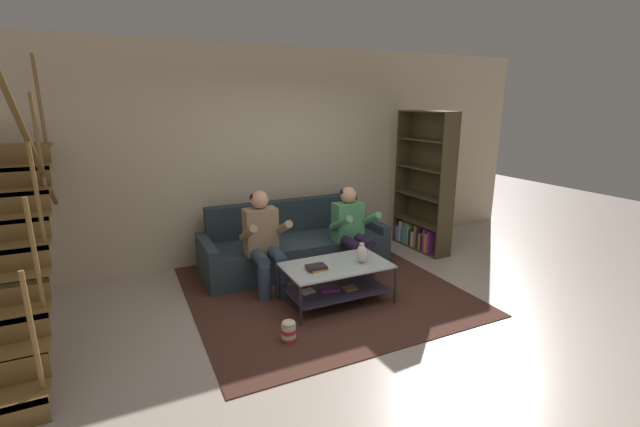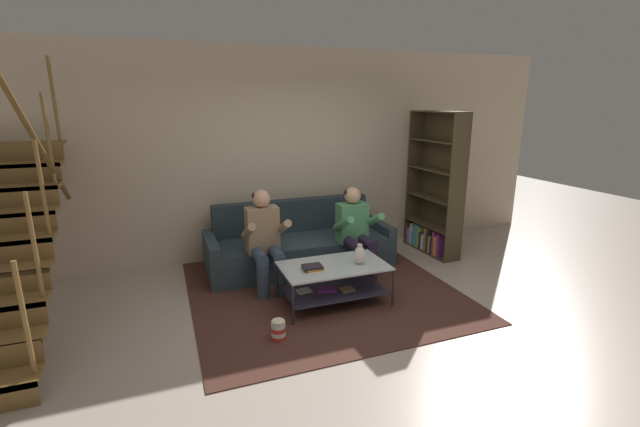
{
  "view_description": "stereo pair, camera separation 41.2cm",
  "coord_description": "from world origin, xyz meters",
  "px_view_note": "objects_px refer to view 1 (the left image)",
  "views": [
    {
      "loc": [
        -2.13,
        -3.26,
        2.17
      ],
      "look_at": [
        -0.09,
        1.0,
        0.93
      ],
      "focal_mm": 24.0,
      "sensor_mm": 36.0,
      "label": 1
    },
    {
      "loc": [
        -1.75,
        -3.42,
        2.17
      ],
      "look_at": [
        -0.09,
        1.0,
        0.93
      ],
      "focal_mm": 24.0,
      "sensor_mm": 36.0,
      "label": 2
    }
  ],
  "objects_px": {
    "person_seated_left": "(264,238)",
    "bookshelf": "(424,198)",
    "vase": "(362,254)",
    "book_stack": "(317,267)",
    "couch": "(294,246)",
    "person_seated_right": "(352,228)",
    "popcorn_tub": "(289,331)",
    "coffee_table": "(336,277)"
  },
  "relations": [
    {
      "from": "coffee_table",
      "to": "popcorn_tub",
      "type": "bearing_deg",
      "value": -145.67
    },
    {
      "from": "bookshelf",
      "to": "popcorn_tub",
      "type": "height_order",
      "value": "bookshelf"
    },
    {
      "from": "vase",
      "to": "book_stack",
      "type": "height_order",
      "value": "vase"
    },
    {
      "from": "vase",
      "to": "popcorn_tub",
      "type": "height_order",
      "value": "vase"
    },
    {
      "from": "bookshelf",
      "to": "book_stack",
      "type": "bearing_deg",
      "value": -154.03
    },
    {
      "from": "couch",
      "to": "coffee_table",
      "type": "distance_m",
      "value": 1.2
    },
    {
      "from": "couch",
      "to": "book_stack",
      "type": "height_order",
      "value": "couch"
    },
    {
      "from": "popcorn_tub",
      "to": "vase",
      "type": "bearing_deg",
      "value": 23.56
    },
    {
      "from": "coffee_table",
      "to": "popcorn_tub",
      "type": "xyz_separation_m",
      "value": [
        -0.77,
        -0.53,
        -0.19
      ]
    },
    {
      "from": "person_seated_left",
      "to": "coffee_table",
      "type": "xyz_separation_m",
      "value": [
        0.6,
        -0.67,
        -0.34
      ]
    },
    {
      "from": "person_seated_left",
      "to": "popcorn_tub",
      "type": "distance_m",
      "value": 1.32
    },
    {
      "from": "vase",
      "to": "couch",
      "type": "bearing_deg",
      "value": 102.89
    },
    {
      "from": "couch",
      "to": "bookshelf",
      "type": "bearing_deg",
      "value": -3.4
    },
    {
      "from": "person_seated_left",
      "to": "vase",
      "type": "distance_m",
      "value": 1.15
    },
    {
      "from": "couch",
      "to": "vase",
      "type": "relative_size",
      "value": 10.85
    },
    {
      "from": "person_seated_left",
      "to": "person_seated_right",
      "type": "height_order",
      "value": "person_seated_left"
    },
    {
      "from": "book_stack",
      "to": "popcorn_tub",
      "type": "height_order",
      "value": "book_stack"
    },
    {
      "from": "popcorn_tub",
      "to": "person_seated_right",
      "type": "bearing_deg",
      "value": 41.48
    },
    {
      "from": "couch",
      "to": "book_stack",
      "type": "distance_m",
      "value": 1.28
    },
    {
      "from": "coffee_table",
      "to": "vase",
      "type": "relative_size",
      "value": 5.12
    },
    {
      "from": "person_seated_right",
      "to": "bookshelf",
      "type": "relative_size",
      "value": 0.55
    },
    {
      "from": "book_stack",
      "to": "popcorn_tub",
      "type": "distance_m",
      "value": 0.8
    },
    {
      "from": "person_seated_left",
      "to": "vase",
      "type": "xyz_separation_m",
      "value": [
        0.88,
        -0.74,
        -0.09
      ]
    },
    {
      "from": "couch",
      "to": "bookshelf",
      "type": "height_order",
      "value": "bookshelf"
    },
    {
      "from": "person_seated_left",
      "to": "bookshelf",
      "type": "height_order",
      "value": "bookshelf"
    },
    {
      "from": "couch",
      "to": "book_stack",
      "type": "xyz_separation_m",
      "value": [
        -0.24,
        -1.24,
        0.19
      ]
    },
    {
      "from": "coffee_table",
      "to": "person_seated_right",
      "type": "bearing_deg",
      "value": 49.02
    },
    {
      "from": "vase",
      "to": "bookshelf",
      "type": "xyz_separation_m",
      "value": [
        1.76,
        1.15,
        0.22
      ]
    },
    {
      "from": "coffee_table",
      "to": "vase",
      "type": "height_order",
      "value": "vase"
    },
    {
      "from": "person_seated_right",
      "to": "vase",
      "type": "distance_m",
      "value": 0.8
    },
    {
      "from": "bookshelf",
      "to": "popcorn_tub",
      "type": "xyz_separation_m",
      "value": [
        -2.82,
        -1.61,
        -0.66
      ]
    },
    {
      "from": "couch",
      "to": "person_seated_right",
      "type": "relative_size",
      "value": 2.18
    },
    {
      "from": "person_seated_right",
      "to": "coffee_table",
      "type": "bearing_deg",
      "value": -130.98
    },
    {
      "from": "vase",
      "to": "popcorn_tub",
      "type": "relative_size",
      "value": 1.07
    },
    {
      "from": "person_seated_right",
      "to": "coffee_table",
      "type": "distance_m",
      "value": 0.94
    },
    {
      "from": "coffee_table",
      "to": "vase",
      "type": "distance_m",
      "value": 0.39
    },
    {
      "from": "person_seated_left",
      "to": "popcorn_tub",
      "type": "bearing_deg",
      "value": -98.26
    },
    {
      "from": "person_seated_right",
      "to": "book_stack",
      "type": "xyz_separation_m",
      "value": [
        -0.83,
        -0.71,
        -0.14
      ]
    },
    {
      "from": "couch",
      "to": "vase",
      "type": "height_order",
      "value": "couch"
    },
    {
      "from": "person_seated_right",
      "to": "book_stack",
      "type": "bearing_deg",
      "value": -139.69
    },
    {
      "from": "vase",
      "to": "bookshelf",
      "type": "relative_size",
      "value": 0.11
    },
    {
      "from": "vase",
      "to": "book_stack",
      "type": "xyz_separation_m",
      "value": [
        -0.54,
        0.03,
        -0.08
      ]
    }
  ]
}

